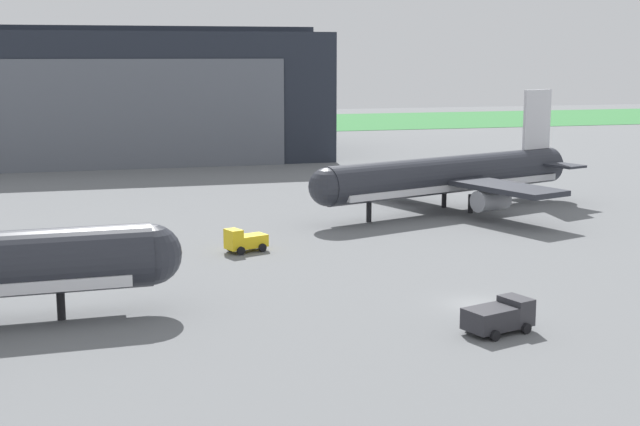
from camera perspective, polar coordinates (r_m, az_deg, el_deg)
The scene contains 6 objects.
ground_plane at distance 64.12m, azimuth 10.00°, elevation -5.84°, with size 440.00×440.00×0.00m, color slate.
grass_field_strip at distance 225.68m, azimuth -8.23°, elevation 5.65°, with size 440.00×56.00×0.08m, color #377B3E.
maintenance_hangar at distance 158.47m, azimuth -13.91°, elevation 7.41°, with size 73.37×39.44×22.20m.
airliner_far_right at distance 100.44m, azimuth 8.24°, elevation 2.35°, with size 34.89×29.20×13.36m.
pushback_tractor at distance 58.02m, azimuth 11.46°, elevation -6.51°, with size 4.95×3.53×2.08m.
fuel_bowser at distance 79.80m, azimuth -4.89°, elevation -1.78°, with size 4.09×3.05×2.19m.
Camera 1 is at (-26.34, -55.76, 17.55)m, focal length 49.76 mm.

